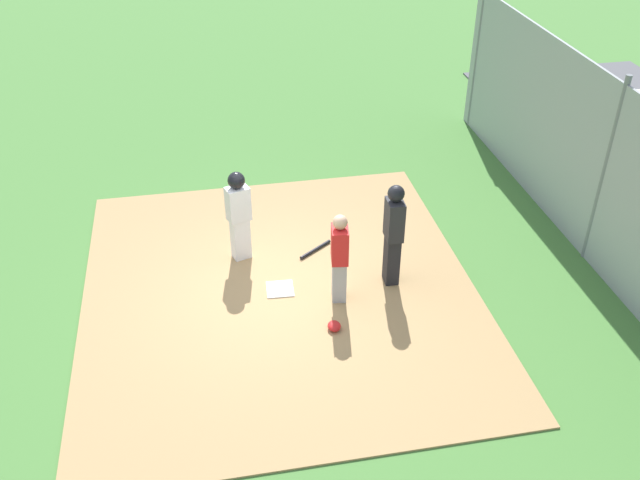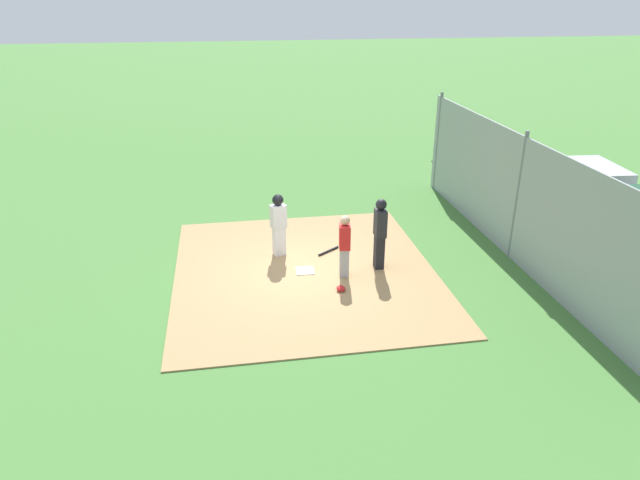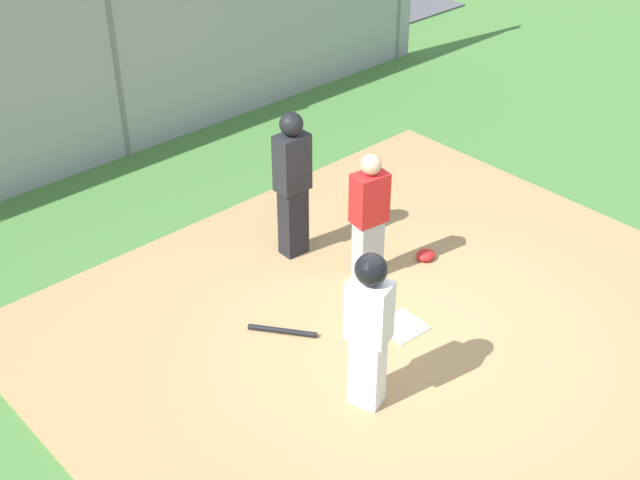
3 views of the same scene
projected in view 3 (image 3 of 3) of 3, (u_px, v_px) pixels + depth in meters
The scene contains 10 objects.
ground_plane at pixel (402, 329), 9.05m from camera, with size 140.00×140.00×0.00m, color #477A38.
dirt_infield at pixel (402, 328), 9.04m from camera, with size 7.20×6.40×0.03m, color #A88456.
home_plate at pixel (402, 326), 9.03m from camera, with size 0.44×0.44×0.02m, color white.
catcher at pixel (369, 216), 9.37m from camera, with size 0.41×0.31×1.57m.
umpire at pixel (292, 181), 9.71m from camera, with size 0.39×0.27×1.82m.
runner at pixel (369, 322), 7.58m from camera, with size 0.37×0.44×1.68m.
baseball_bat at pixel (282, 331), 8.93m from camera, with size 0.06×0.06×0.74m, color black.
catcher_mask at pixel (426, 255), 10.07m from camera, with size 0.24×0.20×0.12m, color red.
backstop_fence at pixel (113, 49), 11.54m from camera, with size 12.00×0.10×3.35m.
parking_lot at pixel (14, 81), 14.68m from camera, with size 18.00×5.20×0.04m, color #515156.
Camera 3 is at (5.41, 4.62, 5.75)m, focal length 47.73 mm.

